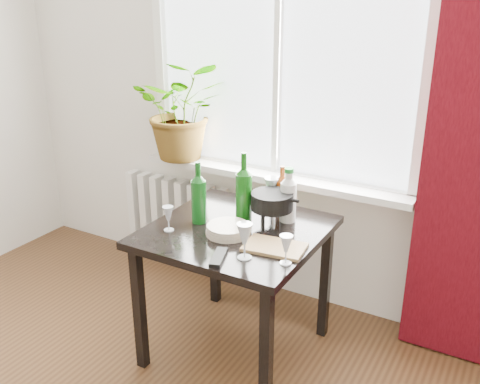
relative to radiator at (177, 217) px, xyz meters
The scene contains 18 objects.
window 1.43m from the radiator, ahead, with size 1.72×0.08×1.62m.
windowsill 0.87m from the radiator, ahead, with size 1.72×0.20×0.04m.
radiator is the anchor object (origin of this frame).
table 1.09m from the radiator, 36.54° to the right, with size 0.85×0.85×0.74m.
potted_plant 0.79m from the radiator, 19.87° to the right, with size 0.57×0.50×0.64m, color #39671B.
wine_bottle_left 1.06m from the radiator, 45.59° to the right, with size 0.08×0.08×0.33m, color #0C4311, non-canonical shape.
wine_bottle_right 1.11m from the radiator, 31.39° to the right, with size 0.09×0.09×0.37m, color #0E470D, non-canonical shape.
bottle_amber 1.14m from the radiator, 19.34° to the right, with size 0.07×0.07×0.27m, color maroon, non-canonical shape.
cleaning_bottle 1.23m from the radiator, 21.75° to the right, with size 0.08×0.08×0.30m, color silver, non-canonical shape.
wineglass_front_right 1.44m from the radiator, 40.45° to the right, with size 0.07×0.07×0.18m, color silver, non-canonical shape.
wineglass_far_right 1.55m from the radiator, 34.56° to the right, with size 0.06×0.06×0.14m, color silver, non-canonical shape.
wineglass_back_center 1.08m from the radiator, 21.06° to the right, with size 0.09×0.09×0.20m, color #B7BDC5, non-canonical shape.
wineglass_back_left 0.86m from the radiator, 21.21° to the right, with size 0.07×0.07×0.18m, color silver, non-canonical shape.
wineglass_front_left 1.09m from the radiator, 55.37° to the right, with size 0.06×0.06×0.13m, color silver, non-canonical shape.
plate_stack 1.17m from the radiator, 39.87° to the right, with size 0.22×0.22×0.05m, color #C0B49F.
fondue_pot 1.18m from the radiator, 26.37° to the right, with size 0.25×0.22×0.17m, color black, non-canonical shape.
tv_remote 1.39m from the radiator, 45.31° to the right, with size 0.05×0.17×0.02m, color black.
cutting_board 1.39m from the radiator, 33.31° to the right, with size 0.28×0.18×0.02m, color olive.
Camera 1 is at (1.34, -0.59, 1.89)m, focal length 40.00 mm.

